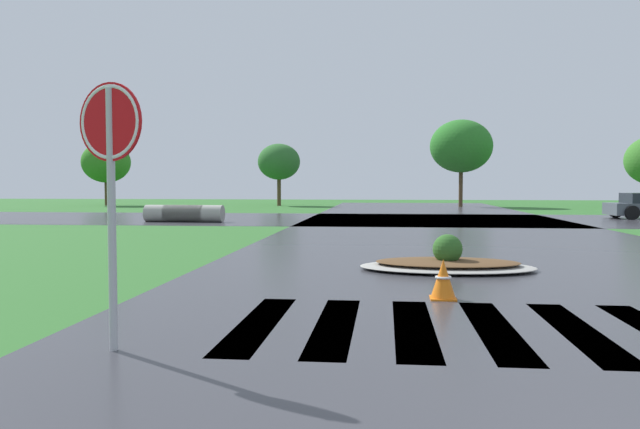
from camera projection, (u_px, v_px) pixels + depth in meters
asphalt_roadway at (492, 265)px, 12.59m from camera, size 11.44×80.00×0.01m
asphalt_cross_road at (433, 220)px, 28.21m from camera, size 90.00×10.29×0.01m
crosswalk_stripes at (577, 330)px, 6.96m from camera, size 7.65×3.06×0.01m
stop_sign at (111, 152)px, 6.04m from camera, size 0.73×0.27×2.61m
median_island at (447, 263)px, 11.83m from camera, size 3.30×1.87×0.68m
drainage_pipe_stack at (184, 213)px, 26.54m from camera, size 3.42×0.87×0.72m
traffic_cone at (443, 280)px, 8.83m from camera, size 0.37×0.37×0.57m
background_treeline at (421, 156)px, 44.15m from camera, size 42.74×4.95×6.07m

